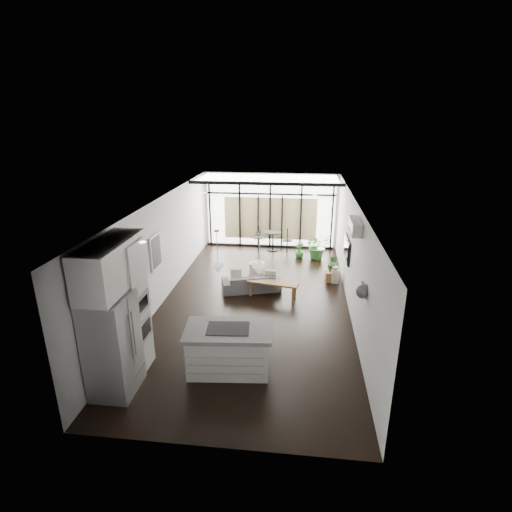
% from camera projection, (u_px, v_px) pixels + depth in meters
% --- Properties ---
extents(floor, '(5.00, 10.00, 0.00)m').
position_uv_depth(floor, '(255.00, 303.00, 10.82)').
color(floor, black).
rests_on(floor, ground).
extents(ceiling, '(5.00, 10.00, 0.00)m').
position_uv_depth(ceiling, '(255.00, 201.00, 9.87)').
color(ceiling, white).
rests_on(ceiling, ground).
extents(wall_left, '(0.02, 10.00, 2.80)m').
position_uv_depth(wall_left, '(162.00, 251.00, 10.62)').
color(wall_left, silver).
rests_on(wall_left, ground).
extents(wall_right, '(0.02, 10.00, 2.80)m').
position_uv_depth(wall_right, '(353.00, 258.00, 10.08)').
color(wall_right, silver).
rests_on(wall_right, ground).
extents(wall_back, '(5.00, 0.02, 2.80)m').
position_uv_depth(wall_back, '(270.00, 211.00, 15.02)').
color(wall_back, silver).
rests_on(wall_back, ground).
extents(wall_front, '(5.00, 0.02, 2.80)m').
position_uv_depth(wall_front, '(213.00, 371.00, 5.67)').
color(wall_front, silver).
rests_on(wall_front, ground).
extents(glazing, '(5.00, 0.20, 2.80)m').
position_uv_depth(glazing, '(270.00, 211.00, 14.91)').
color(glazing, black).
rests_on(glazing, ground).
extents(skylight, '(4.70, 1.90, 0.06)m').
position_uv_depth(skylight, '(268.00, 178.00, 13.63)').
color(skylight, white).
rests_on(skylight, ceiling).
extents(neighbour_building, '(3.50, 0.02, 1.60)m').
position_uv_depth(neighbour_building, '(270.00, 219.00, 15.08)').
color(neighbour_building, '#CBB980').
rests_on(neighbour_building, ground).
extents(island, '(1.77, 1.15, 0.92)m').
position_uv_depth(island, '(229.00, 349.00, 7.87)').
color(island, silver).
rests_on(island, floor).
extents(cooktop, '(0.86, 0.62, 0.01)m').
position_uv_depth(cooktop, '(228.00, 328.00, 7.72)').
color(cooktop, black).
rests_on(cooktop, island).
extents(fridge, '(0.73, 0.92, 1.90)m').
position_uv_depth(fridge, '(113.00, 345.00, 7.13)').
color(fridge, '#949499').
rests_on(fridge, floor).
extents(appliance_column, '(0.69, 0.72, 2.67)m').
position_uv_depth(appliance_column, '(126.00, 308.00, 7.65)').
color(appliance_column, silver).
rests_on(appliance_column, floor).
extents(upper_cabinets, '(0.62, 1.75, 0.86)m').
position_uv_depth(upper_cabinets, '(111.00, 265.00, 6.98)').
color(upper_cabinets, silver).
rests_on(upper_cabinets, wall_left).
extents(pendant_left, '(0.26, 0.26, 0.18)m').
position_uv_depth(pendant_left, '(218.00, 269.00, 7.70)').
color(pendant_left, white).
rests_on(pendant_left, ceiling).
extents(pendant_right, '(0.26, 0.26, 0.18)m').
position_uv_depth(pendant_right, '(259.00, 271.00, 7.62)').
color(pendant_right, white).
rests_on(pendant_right, ceiling).
extents(sofa, '(1.75, 0.95, 0.66)m').
position_uv_depth(sofa, '(251.00, 280.00, 11.51)').
color(sofa, '#4D4D50').
rests_on(sofa, floor).
extents(console_bench, '(1.47, 0.64, 0.46)m').
position_uv_depth(console_bench, '(273.00, 289.00, 11.10)').
color(console_bench, brown).
rests_on(console_bench, floor).
extents(pouf, '(0.54, 0.54, 0.40)m').
position_uv_depth(pouf, '(257.00, 269.00, 12.66)').
color(pouf, beige).
rests_on(pouf, floor).
extents(crate, '(0.42, 0.42, 0.30)m').
position_uv_depth(crate, '(332.00, 276.00, 12.22)').
color(crate, brown).
rests_on(crate, floor).
extents(plant_tall, '(1.07, 1.13, 0.72)m').
position_uv_depth(plant_tall, '(317.00, 249.00, 14.02)').
color(plant_tall, '#2E6D2B').
rests_on(plant_tall, floor).
extents(plant_med, '(0.59, 0.68, 0.33)m').
position_uv_depth(plant_med, '(299.00, 254.00, 14.12)').
color(plant_med, '#2E6D2B').
rests_on(plant_med, floor).
extents(plant_crate, '(0.46, 0.60, 0.24)m').
position_uv_depth(plant_crate, '(332.00, 268.00, 12.13)').
color(plant_crate, '#2E6D2B').
rests_on(plant_crate, crate).
extents(milk_can, '(0.26, 0.26, 0.51)m').
position_uv_depth(milk_can, '(335.00, 275.00, 12.05)').
color(milk_can, beige).
rests_on(milk_can, floor).
extents(bistro_set, '(1.59, 0.87, 0.72)m').
position_uv_depth(bistro_set, '(273.00, 241.00, 14.87)').
color(bistro_set, black).
rests_on(bistro_set, floor).
extents(tv, '(0.05, 1.10, 0.65)m').
position_uv_depth(tv, '(347.00, 249.00, 11.05)').
color(tv, black).
rests_on(tv, wall_right).
extents(ac_unit, '(0.22, 0.90, 0.30)m').
position_uv_depth(ac_unit, '(355.00, 226.00, 8.99)').
color(ac_unit, silver).
rests_on(ac_unit, wall_right).
extents(framed_art, '(0.04, 0.70, 0.90)m').
position_uv_depth(framed_art, '(156.00, 252.00, 10.10)').
color(framed_art, black).
rests_on(framed_art, wall_left).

